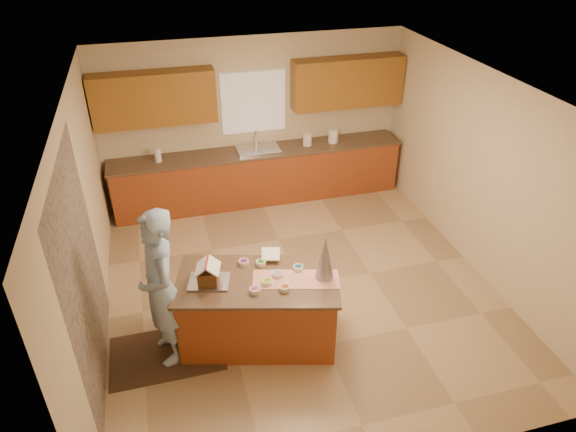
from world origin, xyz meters
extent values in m
plane|color=tan|center=(0.00, 0.00, 0.00)|extent=(5.50, 5.50, 0.00)
plane|color=silver|center=(0.00, 0.00, 2.70)|extent=(5.50, 5.50, 0.00)
plane|color=beige|center=(0.00, 2.75, 1.35)|extent=(5.50, 5.50, 0.00)
plane|color=beige|center=(0.00, -2.75, 1.35)|extent=(5.50, 5.50, 0.00)
plane|color=beige|center=(-2.50, 0.00, 1.35)|extent=(5.50, 5.50, 0.00)
plane|color=beige|center=(2.50, 0.00, 1.35)|extent=(5.50, 5.50, 0.00)
plane|color=gray|center=(-2.48, -0.80, 1.25)|extent=(0.00, 2.50, 2.50)
cube|color=white|center=(0.00, 2.72, 1.65)|extent=(1.05, 0.03, 1.00)
cube|color=brown|center=(0.00, 2.45, 0.44)|extent=(4.80, 0.60, 0.88)
cube|color=brown|center=(0.00, 2.45, 0.90)|extent=(4.85, 0.63, 0.04)
cube|color=#945E1F|center=(-1.55, 2.57, 1.90)|extent=(1.85, 0.35, 0.80)
cube|color=#945E1F|center=(1.55, 2.57, 1.90)|extent=(1.85, 0.35, 0.80)
cube|color=silver|center=(0.00, 2.45, 0.89)|extent=(0.70, 0.45, 0.12)
cylinder|color=silver|center=(0.00, 2.63, 1.06)|extent=(0.03, 0.03, 0.28)
cube|color=brown|center=(-0.73, -0.82, 0.42)|extent=(1.88, 1.27, 0.84)
cube|color=brown|center=(-0.73, -0.82, 0.86)|extent=(1.98, 1.36, 0.04)
cube|color=red|center=(-0.31, -0.93, 0.88)|extent=(1.01, 0.58, 0.01)
cube|color=silver|center=(-1.25, -0.73, 0.89)|extent=(0.51, 0.43, 0.02)
cube|color=white|center=(-0.50, -0.51, 0.97)|extent=(0.25, 0.21, 0.09)
cone|color=silver|center=(0.00, -0.96, 1.14)|extent=(0.26, 0.26, 0.53)
cube|color=black|center=(-1.81, -0.80, 0.01)|extent=(1.27, 0.83, 0.01)
imported|color=#95B2D4|center=(-1.76, -0.80, 0.95)|extent=(0.57, 0.76, 1.88)
cylinder|color=white|center=(0.84, 2.45, 1.02)|extent=(0.15, 0.15, 0.20)
cylinder|color=white|center=(1.30, 2.45, 1.04)|extent=(0.17, 0.17, 0.24)
cylinder|color=white|center=(1.33, 2.45, 1.01)|extent=(0.13, 0.13, 0.18)
cylinder|color=white|center=(-1.61, 2.45, 1.03)|extent=(0.10, 0.10, 0.22)
cube|color=#573616|center=(-1.25, -0.73, 0.98)|extent=(0.26, 0.28, 0.15)
cube|color=white|center=(-1.31, -0.72, 1.11)|extent=(0.20, 0.29, 0.12)
cube|color=white|center=(-1.19, -0.75, 1.11)|extent=(0.20, 0.29, 0.12)
cylinder|color=red|center=(-1.25, -0.73, 1.16)|extent=(0.09, 0.26, 0.02)
cylinder|color=#D3F626|center=(-0.64, -0.92, 0.91)|extent=(0.11, 0.11, 0.05)
cylinder|color=silver|center=(-0.49, -0.82, 0.91)|extent=(0.11, 0.11, 0.05)
cylinder|color=#48A125|center=(-0.63, -0.56, 0.91)|extent=(0.11, 0.11, 0.05)
cylinder|color=orange|center=(-0.48, -1.07, 0.91)|extent=(0.11, 0.11, 0.05)
cylinder|color=pink|center=(-0.80, -1.03, 0.91)|extent=(0.11, 0.11, 0.05)
cylinder|color=#348AC3|center=(-0.24, -0.77, 0.91)|extent=(0.11, 0.11, 0.05)
cylinder|color=#923085|center=(-0.82, -0.50, 0.91)|extent=(0.11, 0.11, 0.05)
camera|label=1|loc=(-1.58, -5.29, 4.49)|focal=32.49mm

